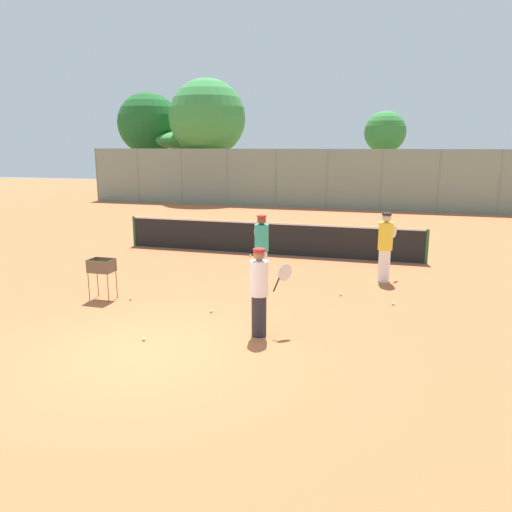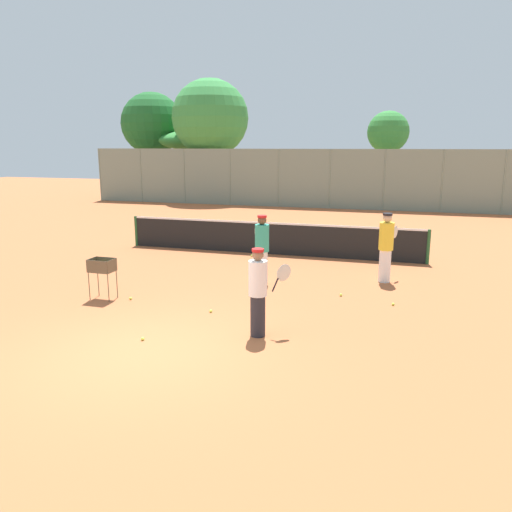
% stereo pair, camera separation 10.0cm
% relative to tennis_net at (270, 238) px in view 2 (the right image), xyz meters
% --- Properties ---
extents(ground_plane, '(80.00, 80.00, 0.00)m').
position_rel_tennis_net_xyz_m(ground_plane, '(0.00, -8.46, -0.56)').
color(ground_plane, '#B26038').
extents(tennis_net, '(10.06, 0.10, 1.07)m').
position_rel_tennis_net_xyz_m(tennis_net, '(0.00, 0.00, 0.00)').
color(tennis_net, '#26592D').
rests_on(tennis_net, ground_plane).
extents(back_fence, '(30.11, 0.08, 3.35)m').
position_rel_tennis_net_xyz_m(back_fence, '(0.00, 12.88, 1.12)').
color(back_fence, gray).
rests_on(back_fence, ground_plane).
extents(tree_0, '(4.27, 4.27, 7.16)m').
position_rel_tennis_net_xyz_m(tree_0, '(-13.08, 16.62, 4.45)').
color(tree_0, brown).
rests_on(tree_0, ground_plane).
extents(tree_1, '(4.87, 4.87, 7.69)m').
position_rel_tennis_net_xyz_m(tree_1, '(-8.03, 14.92, 4.67)').
color(tree_1, brown).
rests_on(tree_1, ground_plane).
extents(tree_2, '(5.63, 5.63, 4.59)m').
position_rel_tennis_net_xyz_m(tree_2, '(-9.84, 17.13, 3.30)').
color(tree_2, brown).
rests_on(tree_2, ground_plane).
extents(tree_3, '(2.41, 2.41, 5.52)m').
position_rel_tennis_net_xyz_m(tree_3, '(2.97, 15.27, 3.71)').
color(tree_3, brown).
rests_on(tree_3, ground_plane).
extents(player_white_outfit, '(0.60, 0.82, 1.79)m').
position_rel_tennis_net_xyz_m(player_white_outfit, '(0.73, -3.46, 0.37)').
color(player_white_outfit, white).
rests_on(player_white_outfit, ground_plane).
extents(player_red_cap, '(0.49, 0.89, 1.83)m').
position_rel_tennis_net_xyz_m(player_red_cap, '(3.82, -2.44, 0.39)').
color(player_red_cap, white).
rests_on(player_red_cap, ground_plane).
extents(player_yellow_shirt, '(0.75, 0.64, 1.69)m').
position_rel_tennis_net_xyz_m(player_yellow_shirt, '(1.71, -7.09, 0.32)').
color(player_yellow_shirt, '#26262D').
rests_on(player_yellow_shirt, ground_plane).
extents(ball_cart, '(0.56, 0.41, 0.97)m').
position_rel_tennis_net_xyz_m(ball_cart, '(-2.45, -5.91, 0.18)').
color(ball_cart, brown).
rests_on(ball_cart, ground_plane).
extents(tennis_ball_0, '(0.07, 0.07, 0.07)m').
position_rel_tennis_net_xyz_m(tennis_ball_0, '(-0.27, -7.95, -0.53)').
color(tennis_ball_0, '#D1E54C').
rests_on(tennis_ball_0, ground_plane).
extents(tennis_ball_1, '(0.07, 0.07, 0.07)m').
position_rel_tennis_net_xyz_m(tennis_ball_1, '(-1.80, -5.80, -0.53)').
color(tennis_ball_1, '#D1E54C').
rests_on(tennis_ball_1, ground_plane).
extents(tennis_ball_2, '(0.07, 0.07, 0.07)m').
position_rel_tennis_net_xyz_m(tennis_ball_2, '(0.34, -6.11, -0.53)').
color(tennis_ball_2, '#D1E54C').
rests_on(tennis_ball_2, ground_plane).
extents(tennis_ball_3, '(0.07, 0.07, 0.07)m').
position_rel_tennis_net_xyz_m(tennis_ball_3, '(4.11, -4.47, -0.53)').
color(tennis_ball_3, '#D1E54C').
rests_on(tennis_ball_3, ground_plane).
extents(tennis_ball_5, '(0.07, 0.07, 0.07)m').
position_rel_tennis_net_xyz_m(tennis_ball_5, '(2.89, -4.09, -0.53)').
color(tennis_ball_5, '#D1E54C').
rests_on(tennis_ball_5, ground_plane).
extents(tennis_ball_6, '(0.07, 0.07, 0.07)m').
position_rel_tennis_net_xyz_m(tennis_ball_6, '(-0.47, -0.54, -0.53)').
color(tennis_ball_6, '#D1E54C').
rests_on(tennis_ball_6, ground_plane).
extents(parked_car, '(4.20, 1.70, 1.60)m').
position_rel_tennis_net_xyz_m(parked_car, '(4.24, 16.33, 0.10)').
color(parked_car, '#B2B7BC').
rests_on(parked_car, ground_plane).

